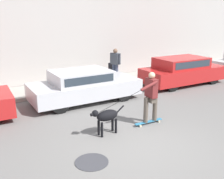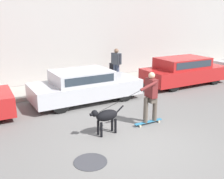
{
  "view_description": "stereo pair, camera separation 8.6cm",
  "coord_description": "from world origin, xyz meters",
  "px_view_note": "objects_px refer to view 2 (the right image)",
  "views": [
    {
      "loc": [
        -3.65,
        -4.79,
        3.21
      ],
      "look_at": [
        0.32,
        2.03,
        0.95
      ],
      "focal_mm": 42.0,
      "sensor_mm": 36.0,
      "label": 1
    },
    {
      "loc": [
        -3.58,
        -4.83,
        3.21
      ],
      "look_at": [
        0.32,
        2.03,
        0.95
      ],
      "focal_mm": 42.0,
      "sensor_mm": 36.0,
      "label": 2
    }
  ],
  "objects_px": {
    "dog": "(106,116)",
    "pedestrian_with_bag": "(116,63)",
    "parked_car_1": "(85,86)",
    "skateboarder": "(150,95)",
    "parked_car_2": "(184,71)"
  },
  "relations": [
    {
      "from": "dog",
      "to": "skateboarder",
      "type": "xyz_separation_m",
      "value": [
        1.49,
        -0.03,
        0.39
      ]
    },
    {
      "from": "dog",
      "to": "pedestrian_with_bag",
      "type": "xyz_separation_m",
      "value": [
        3.23,
        4.94,
        0.44
      ]
    },
    {
      "from": "skateboarder",
      "to": "pedestrian_with_bag",
      "type": "bearing_deg",
      "value": -108.58
    },
    {
      "from": "dog",
      "to": "parked_car_2",
      "type": "bearing_deg",
      "value": -156.21
    },
    {
      "from": "parked_car_1",
      "to": "skateboarder",
      "type": "distance_m",
      "value": 3.12
    },
    {
      "from": "parked_car_1",
      "to": "dog",
      "type": "distance_m",
      "value": 3.05
    },
    {
      "from": "pedestrian_with_bag",
      "to": "skateboarder",
      "type": "bearing_deg",
      "value": -133.44
    },
    {
      "from": "parked_car_2",
      "to": "skateboarder",
      "type": "bearing_deg",
      "value": -144.02
    },
    {
      "from": "parked_car_2",
      "to": "pedestrian_with_bag",
      "type": "bearing_deg",
      "value": 143.57
    },
    {
      "from": "parked_car_1",
      "to": "dog",
      "type": "bearing_deg",
      "value": -103.42
    },
    {
      "from": "parked_car_1",
      "to": "skateboarder",
      "type": "bearing_deg",
      "value": -75.43
    },
    {
      "from": "skateboarder",
      "to": "pedestrian_with_bag",
      "type": "xyz_separation_m",
      "value": [
        1.74,
        4.97,
        0.05
      ]
    },
    {
      "from": "parked_car_1",
      "to": "dog",
      "type": "xyz_separation_m",
      "value": [
        -0.69,
        -2.97,
        -0.07
      ]
    },
    {
      "from": "parked_car_2",
      "to": "skateboarder",
      "type": "distance_m",
      "value": 5.25
    },
    {
      "from": "parked_car_2",
      "to": "pedestrian_with_bag",
      "type": "height_order",
      "value": "pedestrian_with_bag"
    }
  ]
}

